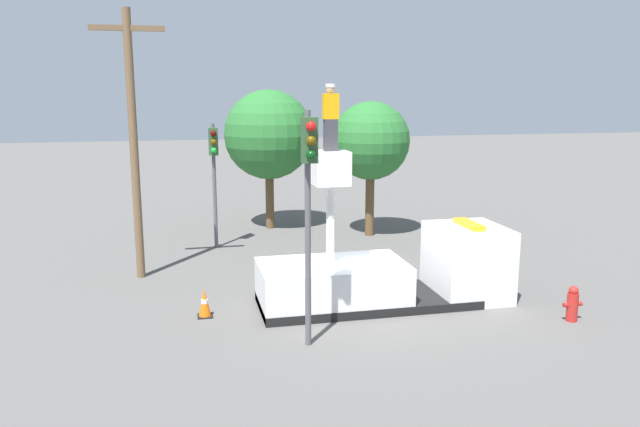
{
  "coord_description": "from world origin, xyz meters",
  "views": [
    {
      "loc": [
        -4.97,
        -16.01,
        5.95
      ],
      "look_at": [
        -1.62,
        -1.2,
        2.91
      ],
      "focal_mm": 35.0,
      "sensor_mm": 36.0,
      "label": 1
    }
  ],
  "objects": [
    {
      "name": "worker",
      "position": [
        -1.07,
        0.0,
        5.22
      ],
      "size": [
        0.4,
        0.26,
        1.75
      ],
      "color": "#38383D",
      "rests_on": "bucket_truck"
    },
    {
      "name": "traffic_light_across",
      "position": [
        -3.74,
        7.3,
        3.34
      ],
      "size": [
        0.34,
        0.57,
        4.71
      ],
      "color": "#515156",
      "rests_on": "ground"
    },
    {
      "name": "utility_pole",
      "position": [
        -6.34,
        4.11,
        4.49
      ],
      "size": [
        2.2,
        0.26,
        8.34
      ],
      "color": "brown",
      "rests_on": "ground"
    },
    {
      "name": "bucket_truck",
      "position": [
        0.65,
        0.0,
        0.83
      ],
      "size": [
        7.06,
        2.3,
        4.34
      ],
      "color": "black",
      "rests_on": "ground"
    },
    {
      "name": "fire_hydrant",
      "position": [
        4.85,
        -2.41,
        0.46
      ],
      "size": [
        0.53,
        0.29,
        0.95
      ],
      "color": "#B2231E",
      "rests_on": "ground"
    },
    {
      "name": "tree_right_bg",
      "position": [
        -1.23,
        10.39,
        4.03
      ],
      "size": [
        3.79,
        3.79,
        5.95
      ],
      "color": "brown",
      "rests_on": "ground"
    },
    {
      "name": "traffic_cone_rear",
      "position": [
        -4.49,
        0.02,
        0.37
      ],
      "size": [
        0.4,
        0.4,
        0.78
      ],
      "color": "black",
      "rests_on": "ground"
    },
    {
      "name": "ground_plane",
      "position": [
        0.0,
        0.0,
        0.0
      ],
      "size": [
        120.0,
        120.0,
        0.0
      ],
      "primitive_type": "plane",
      "color": "#565451"
    },
    {
      "name": "tree_left_bg",
      "position": [
        2.58,
        8.11,
        3.88
      ],
      "size": [
        3.17,
        3.17,
        5.49
      ],
      "color": "brown",
      "rests_on": "ground"
    },
    {
      "name": "traffic_light_pole",
      "position": [
        -2.18,
        -2.54,
        3.89
      ],
      "size": [
        0.34,
        0.57,
        5.5
      ],
      "color": "#515156",
      "rests_on": "ground"
    }
  ]
}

